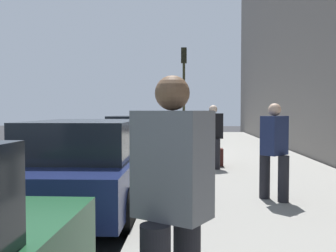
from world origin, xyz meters
TOP-DOWN VIEW (x-y plane):
  - ground_plane at (0.00, 0.00)m, footprint 56.00×56.00m
  - sidewalk at (0.00, -3.30)m, footprint 28.00×4.60m
  - lane_stripe_centre at (0.00, 3.20)m, footprint 28.00×0.14m
  - snow_bank_curb at (-0.52, -0.70)m, footprint 6.04×0.56m
  - parked_car_navy at (-6.63, -0.02)m, footprint 4.69×1.96m
  - parked_car_charcoal at (-1.01, -0.09)m, footprint 4.51×2.03m
  - parked_car_silver at (5.63, 0.02)m, footprint 4.71×1.90m
  - pedestrian_navy_coat at (-6.50, -3.19)m, footprint 0.52×0.51m
  - pedestrian_brown_coat at (12.35, -3.32)m, footprint 0.51×0.60m
  - pedestrian_black_coat at (-2.96, -2.38)m, footprint 0.51×0.53m
  - pedestrian_grey_coat at (-10.54, -1.63)m, footprint 0.53×0.56m
  - traffic_light_pole at (4.62, -1.50)m, footprint 0.35×0.26m
  - rolling_suitcase at (-2.53, -2.57)m, footprint 0.34×0.22m

SIDE VIEW (x-z plane):
  - ground_plane at x=0.00m, z-range 0.00..0.00m
  - lane_stripe_centre at x=0.00m, z-range 0.00..0.01m
  - sidewalk at x=0.00m, z-range 0.00..0.15m
  - snow_bank_curb at x=-0.52m, z-range 0.00..0.22m
  - rolling_suitcase at x=-2.53m, z-range -0.03..0.82m
  - parked_car_charcoal at x=-1.01m, z-range 0.00..1.51m
  - parked_car_navy at x=-6.63m, z-range 0.00..1.51m
  - parked_car_silver at x=5.63m, z-range 0.00..1.52m
  - pedestrian_navy_coat at x=-6.50m, z-range 0.21..1.86m
  - pedestrian_black_coat at x=-2.96m, z-range 0.21..1.88m
  - pedestrian_grey_coat at x=-10.54m, z-range 0.21..1.97m
  - pedestrian_brown_coat at x=12.35m, z-range 0.21..2.02m
  - traffic_light_pole at x=4.62m, z-range 0.92..5.35m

